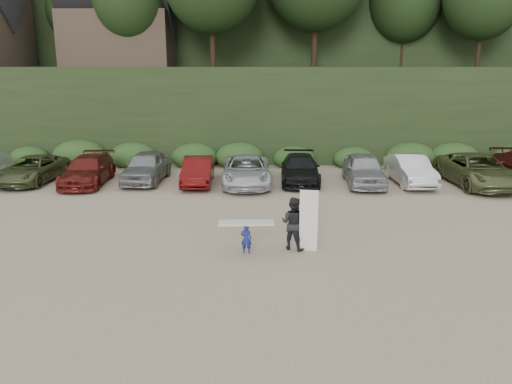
{
  "coord_description": "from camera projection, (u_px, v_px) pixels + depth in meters",
  "views": [
    {
      "loc": [
        -0.61,
        -15.89,
        6.11
      ],
      "look_at": [
        -1.1,
        3.0,
        1.3
      ],
      "focal_mm": 35.0,
      "sensor_mm": 36.0,
      "label": 1
    }
  ],
  "objects": [
    {
      "name": "ground",
      "position": [
        286.0,
        251.0,
        16.88
      ],
      "size": [
        120.0,
        120.0,
        0.0
      ],
      "primitive_type": "plane",
      "color": "tan",
      "rests_on": "ground"
    },
    {
      "name": "hillside_backdrop",
      "position": [
        273.0,
        12.0,
        48.92
      ],
      "size": [
        90.0,
        41.5,
        28.0
      ],
      "color": "black",
      "rests_on": "ground"
    },
    {
      "name": "parked_cars",
      "position": [
        290.0,
        170.0,
        26.32
      ],
      "size": [
        39.8,
        6.34,
        1.64
      ],
      "color": "#A1A2A6",
      "rests_on": "ground"
    },
    {
      "name": "child_surfer",
      "position": [
        246.0,
        232.0,
        16.53
      ],
      "size": [
        1.87,
        0.64,
        1.1
      ],
      "color": "navy",
      "rests_on": "ground"
    },
    {
      "name": "adult_surfer",
      "position": [
        295.0,
        223.0,
        16.86
      ],
      "size": [
        1.37,
        1.02,
        2.16
      ],
      "color": "black",
      "rests_on": "ground"
    }
  ]
}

